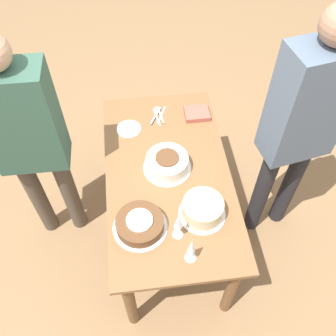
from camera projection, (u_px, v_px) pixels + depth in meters
ground_plane at (168, 229)px, 2.89m from camera, size 12.00×12.00×0.00m
dining_table at (168, 185)px, 2.40m from camera, size 1.40×0.77×0.74m
cake_center_white at (166, 163)px, 2.28m from camera, size 0.30×0.30×0.11m
cake_front_chocolate at (140, 224)px, 2.04m from camera, size 0.30×0.30×0.09m
cake_back_decorated at (203, 209)px, 2.08m from camera, size 0.27×0.27×0.12m
wine_glass_near at (192, 247)px, 1.86m from camera, size 0.06×0.06×0.20m
wine_glass_far at (179, 222)px, 1.93m from camera, size 0.06×0.06×0.21m
dessert_plate_left at (129, 129)px, 2.52m from camera, size 0.16×0.16×0.01m
fork_pile at (158, 116)px, 2.59m from camera, size 0.19×0.13×0.01m
napkin_stack at (197, 113)px, 2.59m from camera, size 0.14×0.17×0.03m
person_cutting at (28, 137)px, 2.12m from camera, size 0.23×0.40×1.66m
person_watching at (302, 123)px, 2.08m from camera, size 0.29×0.43×1.78m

